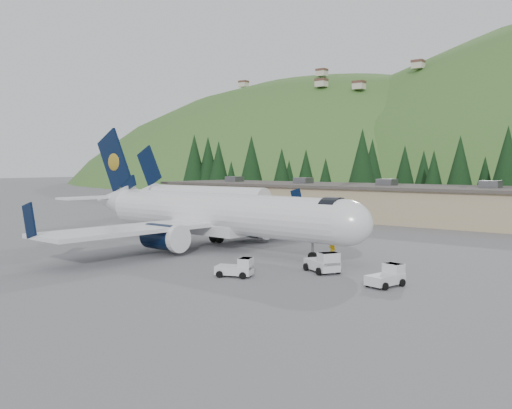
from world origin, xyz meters
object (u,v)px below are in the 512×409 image
(baggage_tug_a, at_px, (237,268))
(baggage_tug_c, at_px, (387,276))
(ramp_worker, at_px, (332,250))
(baggage_tug_b, at_px, (324,263))
(airliner, at_px, (211,214))
(second_airliner, at_px, (193,196))
(terminal_building, at_px, (357,201))

(baggage_tug_a, height_order, baggage_tug_c, baggage_tug_c)
(baggage_tug_a, bearing_deg, ramp_worker, 57.90)
(baggage_tug_b, relative_size, baggage_tug_c, 1.16)
(airliner, xyz_separation_m, ramp_worker, (13.75, 0.33, -2.43))
(airliner, relative_size, second_airliner, 1.37)
(airliner, bearing_deg, terminal_building, 99.20)
(terminal_building, bearing_deg, ramp_worker, -64.84)
(baggage_tug_c, relative_size, terminal_building, 0.04)
(baggage_tug_b, bearing_deg, baggage_tug_a, -99.11)
(airliner, relative_size, baggage_tug_a, 12.69)
(baggage_tug_b, xyz_separation_m, ramp_worker, (-2.20, 5.00, 0.17))
(baggage_tug_c, bearing_deg, baggage_tug_b, 88.62)
(baggage_tug_c, distance_m, terminal_building, 51.06)
(airliner, height_order, ramp_worker, airliner)
(airliner, xyz_separation_m, baggage_tug_b, (15.95, -4.68, -2.60))
(baggage_tug_a, relative_size, baggage_tug_b, 0.86)
(airliner, height_order, baggage_tug_c, airliner)
(baggage_tug_a, height_order, ramp_worker, ramp_worker)
(baggage_tug_a, height_order, terminal_building, terminal_building)
(baggage_tug_c, bearing_deg, airliner, 86.71)
(airliner, distance_m, baggage_tug_a, 15.61)
(baggage_tug_c, bearing_deg, ramp_worker, 63.80)
(second_airliner, relative_size, terminal_building, 0.39)
(baggage_tug_a, height_order, baggage_tug_b, baggage_tug_b)
(second_airliner, bearing_deg, ramp_worker, -29.90)
(terminal_building, height_order, ramp_worker, terminal_building)
(ramp_worker, bearing_deg, baggage_tug_a, 81.36)
(baggage_tug_b, height_order, ramp_worker, ramp_worker)
(baggage_tug_b, bearing_deg, terminal_building, 144.63)
(second_airliner, bearing_deg, baggage_tug_a, -41.83)
(second_airliner, relative_size, baggage_tug_c, 9.18)
(airliner, height_order, second_airliner, airliner)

